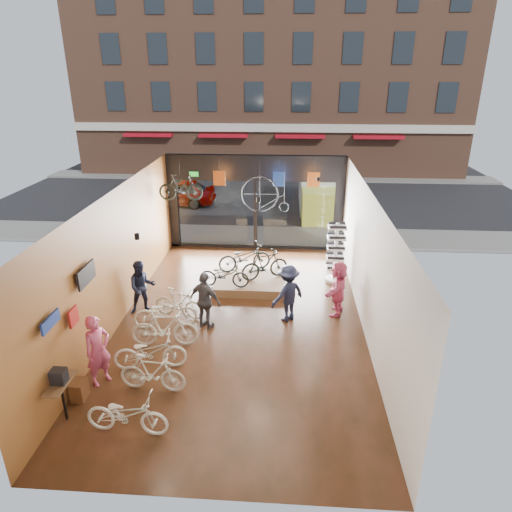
# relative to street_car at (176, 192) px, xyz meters

# --- Properties ---
(ground_plane) EXTENTS (7.00, 12.00, 0.04)m
(ground_plane) POSITION_rel_street_car_xyz_m (4.72, -12.00, -0.74)
(ground_plane) COLOR black
(ground_plane) RESTS_ON ground
(ceiling) EXTENTS (7.00, 12.00, 0.04)m
(ceiling) POSITION_rel_street_car_xyz_m (4.72, -12.00, 3.10)
(ceiling) COLOR black
(ceiling) RESTS_ON ground
(wall_left) EXTENTS (0.04, 12.00, 3.80)m
(wall_left) POSITION_rel_street_car_xyz_m (1.20, -12.00, 1.18)
(wall_left) COLOR brown
(wall_left) RESTS_ON ground
(wall_right) EXTENTS (0.04, 12.00, 3.80)m
(wall_right) POSITION_rel_street_car_xyz_m (8.24, -12.00, 1.18)
(wall_right) COLOR beige
(wall_right) RESTS_ON ground
(wall_back) EXTENTS (7.00, 0.04, 3.80)m
(wall_back) POSITION_rel_street_car_xyz_m (4.72, -18.02, 1.18)
(wall_back) COLOR beige
(wall_back) RESTS_ON ground
(storefront) EXTENTS (7.00, 0.26, 3.80)m
(storefront) POSITION_rel_street_car_xyz_m (4.72, -6.00, 1.18)
(storefront) COLOR black
(storefront) RESTS_ON ground
(exit_sign) EXTENTS (0.35, 0.06, 0.18)m
(exit_sign) POSITION_rel_street_car_xyz_m (2.32, -6.12, 2.33)
(exit_sign) COLOR #198C26
(exit_sign) RESTS_ON storefront
(street_road) EXTENTS (30.00, 18.00, 0.02)m
(street_road) POSITION_rel_street_car_xyz_m (4.72, 3.00, -0.73)
(street_road) COLOR black
(street_road) RESTS_ON ground
(sidewalk_near) EXTENTS (30.00, 2.40, 0.12)m
(sidewalk_near) POSITION_rel_street_car_xyz_m (4.72, -4.80, -0.66)
(sidewalk_near) COLOR slate
(sidewalk_near) RESTS_ON ground
(sidewalk_far) EXTENTS (30.00, 2.00, 0.12)m
(sidewalk_far) POSITION_rel_street_car_xyz_m (4.72, 7.00, -0.66)
(sidewalk_far) COLOR slate
(sidewalk_far) RESTS_ON ground
(opposite_building) EXTENTS (26.00, 5.00, 14.00)m
(opposite_building) POSITION_rel_street_car_xyz_m (4.72, 9.50, 6.28)
(opposite_building) COLOR brown
(opposite_building) RESTS_ON ground
(street_car) EXTENTS (4.21, 1.69, 1.43)m
(street_car) POSITION_rel_street_car_xyz_m (0.00, 0.00, 0.00)
(street_car) COLOR gray
(street_car) RESTS_ON street_road
(box_truck) EXTENTS (1.98, 5.95, 2.34)m
(box_truck) POSITION_rel_street_car_xyz_m (7.63, -1.00, 0.46)
(box_truck) COLOR silver
(box_truck) RESTS_ON street_road
(floor_bike_0) EXTENTS (1.74, 0.70, 0.90)m
(floor_bike_0) POSITION_rel_street_car_xyz_m (2.87, -16.54, -0.27)
(floor_bike_0) COLOR beige
(floor_bike_0) RESTS_ON ground_plane
(floor_bike_1) EXTENTS (1.59, 0.56, 0.93)m
(floor_bike_1) POSITION_rel_street_car_xyz_m (3.01, -15.21, -0.25)
(floor_bike_1) COLOR beige
(floor_bike_1) RESTS_ON ground_plane
(floor_bike_2) EXTENTS (1.85, 0.93, 0.93)m
(floor_bike_2) POSITION_rel_street_car_xyz_m (2.73, -14.39, -0.25)
(floor_bike_2) COLOR beige
(floor_bike_2) RESTS_ON ground_plane
(floor_bike_3) EXTENTS (1.82, 0.65, 1.07)m
(floor_bike_3) POSITION_rel_street_car_xyz_m (2.83, -13.40, -0.18)
(floor_bike_3) COLOR beige
(floor_bike_3) RESTS_ON ground_plane
(floor_bike_4) EXTENTS (1.87, 1.00, 0.93)m
(floor_bike_4) POSITION_rel_street_car_xyz_m (2.60, -12.45, -0.25)
(floor_bike_4) COLOR beige
(floor_bike_4) RESTS_ON ground_plane
(floor_bike_5) EXTENTS (1.61, 0.79, 0.93)m
(floor_bike_5) POSITION_rel_street_car_xyz_m (2.87, -11.88, -0.25)
(floor_bike_5) COLOR beige
(floor_bike_5) RESTS_ON ground_plane
(display_platform) EXTENTS (2.40, 1.80, 0.30)m
(display_platform) POSITION_rel_street_car_xyz_m (4.79, -9.72, -0.57)
(display_platform) COLOR #513725
(display_platform) RESTS_ON ground_plane
(display_bike_left) EXTENTS (1.64, 0.63, 0.85)m
(display_bike_left) POSITION_rel_street_car_xyz_m (4.01, -10.36, 0.01)
(display_bike_left) COLOR black
(display_bike_left) RESTS_ON display_platform
(display_bike_mid) EXTENTS (1.71, 1.16, 1.00)m
(display_bike_mid) POSITION_rel_street_car_xyz_m (5.29, -9.64, 0.08)
(display_bike_mid) COLOR black
(display_bike_mid) RESTS_ON display_platform
(display_bike_right) EXTENTS (1.96, 1.25, 0.97)m
(display_bike_right) POSITION_rel_street_car_xyz_m (4.55, -9.02, 0.07)
(display_bike_right) COLOR black
(display_bike_right) RESTS_ON display_platform
(customer_0) EXTENTS (0.71, 0.76, 1.74)m
(customer_0) POSITION_rel_street_car_xyz_m (1.72, -15.00, 0.16)
(customer_0) COLOR #CC4C72
(customer_0) RESTS_ON ground_plane
(customer_1) EXTENTS (0.98, 0.89, 1.65)m
(customer_1) POSITION_rel_street_car_xyz_m (1.72, -11.63, 0.11)
(customer_1) COLOR #161C33
(customer_1) RESTS_ON ground_plane
(customer_2) EXTENTS (1.08, 0.80, 1.70)m
(customer_2) POSITION_rel_street_car_xyz_m (3.76, -12.40, 0.13)
(customer_2) COLOR #3F3F44
(customer_2) RESTS_ON ground_plane
(customer_3) EXTENTS (1.27, 1.22, 1.74)m
(customer_3) POSITION_rel_street_car_xyz_m (6.06, -11.81, 0.15)
(customer_3) COLOR #161C33
(customer_3) RESTS_ON ground_plane
(customer_5) EXTENTS (0.92, 1.64, 1.69)m
(customer_5) POSITION_rel_street_car_xyz_m (7.54, -11.33, 0.13)
(customer_5) COLOR #CC4C72
(customer_5) RESTS_ON ground_plane
(sunglasses_rack) EXTENTS (0.70, 0.61, 2.11)m
(sunglasses_rack) POSITION_rel_street_car_xyz_m (7.67, -9.04, 0.34)
(sunglasses_rack) COLOR white
(sunglasses_rack) RESTS_ON ground_plane
(wall_merch) EXTENTS (0.40, 2.40, 2.60)m
(wall_merch) POSITION_rel_street_car_xyz_m (1.34, -15.50, 0.58)
(wall_merch) COLOR navy
(wall_merch) RESTS_ON wall_left
(penny_farthing) EXTENTS (1.72, 0.06, 1.38)m
(penny_farthing) POSITION_rel_street_car_xyz_m (5.24, -7.13, 1.78)
(penny_farthing) COLOR black
(penny_farthing) RESTS_ON ceiling
(hung_bike) EXTENTS (1.60, 0.52, 0.95)m
(hung_bike) POSITION_rel_street_car_xyz_m (2.16, -7.80, 2.21)
(hung_bike) COLOR black
(hung_bike) RESTS_ON ceiling
(jersey_left) EXTENTS (0.45, 0.03, 0.55)m
(jersey_left) POSITION_rel_street_car_xyz_m (3.42, -6.80, 2.33)
(jersey_left) COLOR #CC5919
(jersey_left) RESTS_ON ceiling
(jersey_mid) EXTENTS (0.45, 0.03, 0.55)m
(jersey_mid) POSITION_rel_street_car_xyz_m (5.65, -6.80, 2.33)
(jersey_mid) COLOR #1E3F99
(jersey_mid) RESTS_ON ceiling
(jersey_right) EXTENTS (0.45, 0.03, 0.55)m
(jersey_right) POSITION_rel_street_car_xyz_m (6.93, -6.80, 2.33)
(jersey_right) COLOR #CC5919
(jersey_right) RESTS_ON ceiling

